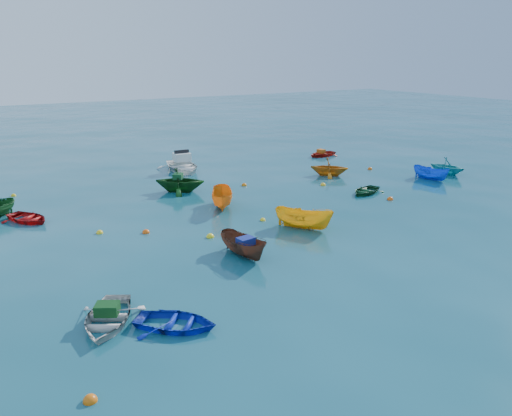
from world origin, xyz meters
TOP-DOWN VIEW (x-y plane):
  - ground at (0.00, 0.00)m, footprint 160.00×160.00m
  - dinghy_blue_sw at (-8.46, -3.89)m, footprint 3.35×3.30m
  - dinghy_white_near at (-10.31, -2.50)m, footprint 3.41×3.74m
  - sampan_brown_mid at (-3.52, 0.23)m, footprint 1.49×3.03m
  - sampan_yellow_mid at (0.94, 1.83)m, footprint 2.76×3.23m
  - dinghy_green_e at (8.39, 5.22)m, footprint 3.04×2.59m
  - dinghy_cyan_se at (17.31, 6.11)m, footprint 2.74×3.01m
  - sampan_orange_n at (-0.92, 7.25)m, footprint 2.59×3.45m
  - dinghy_green_n at (-1.67, 11.81)m, footprint 4.16×4.05m
  - dinghy_red_ne at (13.65, 16.38)m, footprint 3.02×2.34m
  - sampan_blue_far at (14.96, 5.60)m, footprint 1.50×2.91m
  - dinghy_red_far at (-11.03, 10.37)m, footprint 3.04×3.36m
  - dinghy_orange_far at (9.51, 10.29)m, footprint 3.60×3.59m
  - motorboat_white at (0.85, 17.34)m, footprint 3.53×4.69m
  - tarp_green_a at (-10.26, -2.41)m, footprint 0.94×0.87m
  - tarp_blue_a at (-3.50, 0.08)m, footprint 0.79×0.64m
  - tarp_green_b at (-1.75, 11.86)m, footprint 0.90×0.94m
  - tarp_orange_b at (13.55, 16.36)m, footprint 0.58×0.71m
  - buoy_or_a at (-11.75, -6.14)m, footprint 0.38×0.38m
  - buoy_ye_a at (-3.76, 3.12)m, footprint 0.39×0.39m
  - buoy_or_b at (8.62, 3.30)m, footprint 0.38×0.38m
  - buoy_ye_b at (-8.25, 6.49)m, footprint 0.34×0.34m
  - buoy_or_c at (-6.24, 5.36)m, footprint 0.38×0.38m
  - buoy_ye_c at (-0.19, 3.98)m, footprint 0.30×0.30m
  - buoy_or_d at (13.51, 10.21)m, footprint 0.36×0.36m
  - buoy_ye_d at (-11.12, 16.21)m, footprint 0.32×0.32m
  - buoy_or_e at (2.64, 10.93)m, footprint 0.36×0.36m
  - buoy_ye_e at (7.31, 8.23)m, footprint 0.37×0.37m

SIDE VIEW (x-z plane):
  - ground at x=0.00m, z-range 0.00..0.00m
  - dinghy_blue_sw at x=-8.46m, z-range -0.28..0.28m
  - dinghy_white_near at x=-10.31m, z-range -0.32..0.32m
  - sampan_brown_mid at x=-3.52m, z-range -0.56..0.56m
  - sampan_yellow_mid at x=0.94m, z-range -0.60..0.60m
  - dinghy_green_e at x=8.39m, z-range -0.27..0.27m
  - dinghy_cyan_se at x=17.31m, z-range -0.68..0.68m
  - sampan_orange_n at x=-0.92m, z-range -0.63..0.63m
  - dinghy_green_n at x=-1.67m, z-range -0.83..0.83m
  - dinghy_red_ne at x=13.65m, z-range -0.29..0.29m
  - sampan_blue_far at x=14.96m, z-range -0.54..0.54m
  - dinghy_red_far at x=-11.03m, z-range -0.29..0.29m
  - dinghy_orange_far at x=9.51m, z-range -0.72..0.72m
  - motorboat_white at x=0.85m, z-range -0.76..0.76m
  - buoy_or_a at x=-11.75m, z-range -0.19..0.19m
  - buoy_ye_a at x=-3.76m, z-range -0.19..0.19m
  - buoy_or_b at x=8.62m, z-range -0.19..0.19m
  - buoy_ye_b at x=-8.25m, z-range -0.17..0.17m
  - buoy_or_c at x=-6.24m, z-range -0.19..0.19m
  - buoy_ye_c at x=-0.19m, z-range -0.15..0.15m
  - buoy_or_d at x=13.51m, z-range -0.18..0.18m
  - buoy_ye_d at x=-11.12m, z-range -0.16..0.16m
  - buoy_or_e at x=2.64m, z-range -0.18..0.18m
  - buoy_ye_e at x=7.31m, z-range -0.18..0.18m
  - tarp_orange_b at x=13.55m, z-range 0.29..0.61m
  - tarp_green_a at x=-10.26m, z-range 0.32..0.69m
  - tarp_blue_a at x=-3.50m, z-range 0.56..0.91m
  - tarp_green_b at x=-1.75m, z-range 0.83..1.20m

